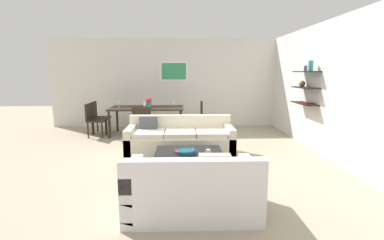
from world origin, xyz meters
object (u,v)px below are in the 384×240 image
object	(u,v)px
dining_table	(147,109)
wine_glass_foot	(145,104)
decorative_bowl	(185,151)
candle_jar	(208,152)
sofa_beige	(180,141)
dining_chair_left_far	(98,115)
dining_chair_foot	(142,122)
dining_chair_right_far	(197,115)
loveseat_white	(193,190)
apple_on_coffee_table	(177,152)
wine_glass_left_near	(119,103)
coffee_table	(189,165)
dining_chair_left_near	(93,118)
centerpiece_vase	(149,102)
wine_glass_right_far	(173,102)

from	to	relation	value
dining_table	wine_glass_foot	world-z (taller)	wine_glass_foot
decorative_bowl	candle_jar	bearing A→B (deg)	-7.73
sofa_beige	dining_chair_left_far	size ratio (longest dim) A/B	2.44
dining_chair_foot	dining_chair_right_far	world-z (taller)	same
loveseat_white	apple_on_coffee_table	world-z (taller)	loveseat_white
loveseat_white	wine_glass_left_near	world-z (taller)	wine_glass_left_near
dining_chair_left_far	coffee_table	bearing A→B (deg)	-54.28
apple_on_coffee_table	wine_glass_left_near	xyz separation A→B (m)	(-1.60, 3.11, 0.46)
candle_jar	dining_chair_right_far	xyz separation A→B (m)	(0.00, 3.47, 0.08)
loveseat_white	coffee_table	world-z (taller)	loveseat_white
candle_jar	dining_table	bearing A→B (deg)	113.13
dining_chair_foot	dining_chair_left_near	size ratio (longest dim) A/B	1.00
coffee_table	candle_jar	distance (m)	0.39
coffee_table	candle_jar	world-z (taller)	candle_jar
dining_chair_right_far	centerpiece_vase	size ratio (longest dim) A/B	3.31
wine_glass_left_near	apple_on_coffee_table	bearing A→B (deg)	-62.74
dining_chair_right_far	centerpiece_vase	world-z (taller)	centerpiece_vase
loveseat_white	dining_table	distance (m)	4.59
candle_jar	loveseat_white	bearing A→B (deg)	-103.59
sofa_beige	dining_chair_right_far	distance (m)	2.26
decorative_bowl	dining_chair_foot	xyz separation A→B (m)	(-1.02, 2.28, 0.09)
sofa_beige	apple_on_coffee_table	size ratio (longest dim) A/B	26.25
dining_chair_foot	dining_chair_left_far	xyz separation A→B (m)	(-1.39, 1.14, 0.00)
dining_chair_right_far	wine_glass_right_far	bearing A→B (deg)	-171.31
candle_jar	dining_chair_left_far	world-z (taller)	dining_chair_left_far
dining_chair_foot	wine_glass_foot	size ratio (longest dim) A/B	4.68
coffee_table	centerpiece_vase	xyz separation A→B (m)	(-1.02, 3.20, 0.69)
dining_chair_foot	dining_chair_right_far	distance (m)	1.80
apple_on_coffee_table	decorative_bowl	bearing A→B (deg)	17.44
dining_chair_foot	wine_glass_left_near	world-z (taller)	wine_glass_left_near
sofa_beige	loveseat_white	bearing A→B (deg)	-85.84
dining_chair_left_far	centerpiece_vase	size ratio (longest dim) A/B	3.31
dining_chair_foot	dining_chair_left_far	distance (m)	1.80
sofa_beige	wine_glass_right_far	bearing A→B (deg)	95.49
sofa_beige	coffee_table	distance (m)	1.24
dining_chair_foot	wine_glass_foot	bearing A→B (deg)	90.00
sofa_beige	centerpiece_vase	size ratio (longest dim) A/B	8.09
dining_chair_right_far	dining_chair_left_far	bearing A→B (deg)	180.00
decorative_bowl	wine_glass_left_near	xyz separation A→B (m)	(-1.73, 3.07, 0.46)
loveseat_white	dining_chair_left_far	bearing A→B (deg)	117.99
sofa_beige	candle_jar	world-z (taller)	sofa_beige
dining_chair_left_near	coffee_table	bearing A→B (deg)	-50.32
loveseat_white	apple_on_coffee_table	size ratio (longest dim) A/B	19.23
wine_glass_foot	centerpiece_vase	size ratio (longest dim) A/B	0.71
apple_on_coffee_table	dining_table	xyz separation A→B (m)	(-0.89, 3.23, 0.27)
loveseat_white	apple_on_coffee_table	xyz separation A→B (m)	(-0.21, 1.21, 0.13)
dining_chair_left_far	wine_glass_right_far	world-z (taller)	wine_glass_right_far
dining_chair_left_near	dining_chair_left_far	xyz separation A→B (m)	(0.00, 0.46, 0.00)
coffee_table	dining_chair_left_far	bearing A→B (deg)	125.72
loveseat_white	dining_table	size ratio (longest dim) A/B	0.80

